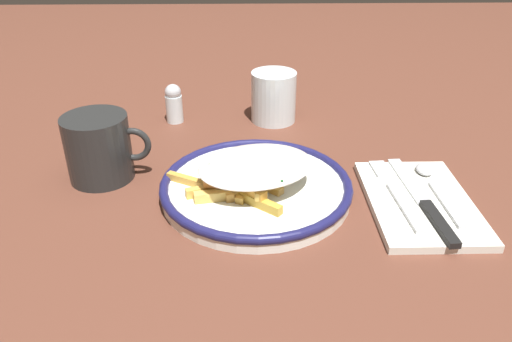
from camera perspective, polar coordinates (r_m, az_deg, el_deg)
The scene contains 10 objects.
ground_plane at distance 0.68m, azimuth -0.00°, elevation -2.80°, with size 2.60×2.60×0.00m, color brown.
plate at distance 0.67m, azimuth -0.00°, elevation -1.88°, with size 0.26×0.26×0.02m.
fries_heap at distance 0.65m, azimuth -0.64°, elevation 0.09°, with size 0.21×0.17×0.04m.
napkin at distance 0.69m, azimuth 18.19°, elevation -3.40°, with size 0.13×0.20×0.01m, color silver.
fork at distance 0.68m, azimuth 15.70°, elevation -2.39°, with size 0.03×0.18×0.01m.
knife at distance 0.67m, azimuth 18.87°, elevation -3.68°, with size 0.03×0.21×0.01m.
spoon at distance 0.72m, azimuth 19.53°, elevation -1.22°, with size 0.02×0.15×0.01m.
water_glass at distance 0.88m, azimuth 2.03°, elevation 8.49°, with size 0.08×0.08×0.09m, color silver.
coffee_mug at distance 0.73m, azimuth -17.50°, elevation 2.55°, with size 0.12×0.09×0.09m.
salt_shaker at distance 0.89m, azimuth -9.39°, elevation 7.68°, with size 0.03×0.03×0.07m.
Camera 1 is at (-0.01, -0.57, 0.36)m, focal length 34.94 mm.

